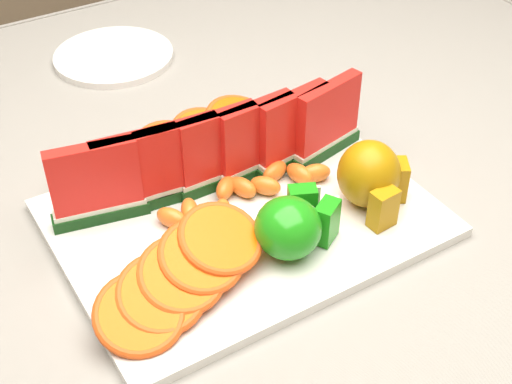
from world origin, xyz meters
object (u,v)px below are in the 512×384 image
(platter, at_px, (244,218))
(apple_cluster, at_px, (293,225))
(side_plate, at_px, (114,56))
(pear_cluster, at_px, (371,176))

(platter, relative_size, apple_cluster, 3.92)
(side_plate, bearing_deg, apple_cluster, -90.78)
(pear_cluster, height_order, side_plate, pear_cluster)
(pear_cluster, bearing_deg, apple_cluster, -171.79)
(platter, bearing_deg, apple_cluster, -78.41)
(side_plate, bearing_deg, pear_cluster, -77.34)
(platter, distance_m, apple_cluster, 0.08)
(platter, relative_size, side_plate, 1.76)
(pear_cluster, bearing_deg, side_plate, 102.66)
(pear_cluster, relative_size, side_plate, 0.43)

